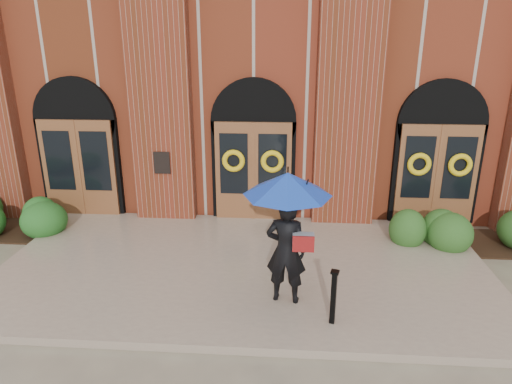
# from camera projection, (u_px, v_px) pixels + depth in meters

# --- Properties ---
(ground) EXTENTS (90.00, 90.00, 0.00)m
(ground) POSITION_uv_depth(u_px,v_px,m) (243.00, 274.00, 9.34)
(ground) COLOR gray
(ground) RESTS_ON ground
(landing) EXTENTS (10.00, 5.30, 0.15)m
(landing) POSITION_uv_depth(u_px,v_px,m) (244.00, 267.00, 9.45)
(landing) COLOR gray
(landing) RESTS_ON ground
(church_building) EXTENTS (16.20, 12.53, 7.00)m
(church_building) POSITION_uv_depth(u_px,v_px,m) (266.00, 68.00, 16.48)
(church_building) COLOR maroon
(church_building) RESTS_ON ground
(man_with_umbrella) EXTENTS (1.68, 1.68, 2.37)m
(man_with_umbrella) POSITION_uv_depth(u_px,v_px,m) (287.00, 213.00, 7.64)
(man_with_umbrella) COLOR black
(man_with_umbrella) RESTS_ON landing
(metal_post) EXTENTS (0.16, 0.16, 0.96)m
(metal_post) POSITION_uv_depth(u_px,v_px,m) (334.00, 296.00, 7.36)
(metal_post) COLOR black
(metal_post) RESTS_ON landing
(hedge_wall_left) EXTENTS (3.21, 1.28, 0.82)m
(hedge_wall_left) POSITION_uv_depth(u_px,v_px,m) (29.00, 216.00, 11.24)
(hedge_wall_left) COLOR #20551C
(hedge_wall_left) RESTS_ON ground
(hedge_wall_right) EXTENTS (3.42, 1.37, 0.88)m
(hedge_wall_right) POSITION_uv_depth(u_px,v_px,m) (473.00, 226.00, 10.58)
(hedge_wall_right) COLOR #274E1B
(hedge_wall_right) RESTS_ON ground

